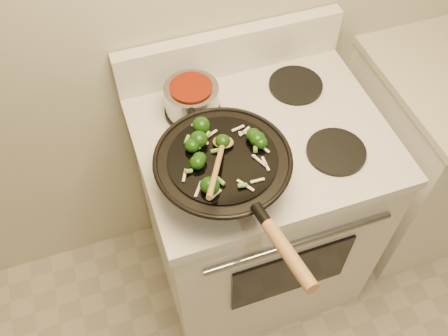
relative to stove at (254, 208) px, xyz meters
name	(u,v)px	position (x,y,z in m)	size (l,w,h in m)	color
stove	(254,208)	(0.00, 0.00, 0.00)	(0.78, 0.67, 1.08)	white
wok	(224,170)	(-0.18, -0.16, 0.53)	(0.38, 0.63, 0.18)	black
stirfry	(217,150)	(-0.19, -0.14, 0.59)	(0.25, 0.27, 0.04)	#123709
wooden_spoon	(219,157)	(-0.19, -0.17, 0.61)	(0.15, 0.25, 0.09)	#9F703E
saucepan	(192,99)	(-0.18, 0.15, 0.51)	(0.17, 0.27, 0.10)	gray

